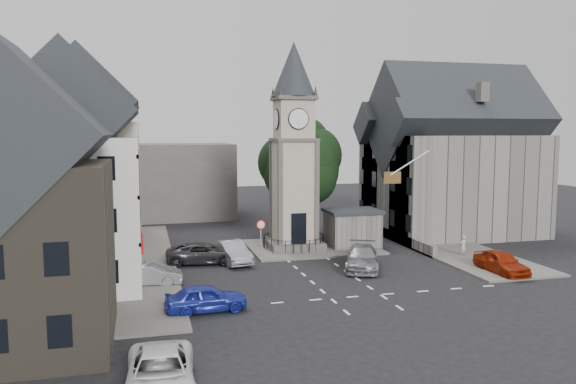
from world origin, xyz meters
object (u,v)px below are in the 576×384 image
object	(u,v)px
stone_shelter	(352,228)
pedestrian	(463,246)
car_west_blue	(206,298)
car_east_red	(501,262)
clock_tower	(294,147)

from	to	relation	value
stone_shelter	pedestrian	distance (m)	8.70
car_west_blue	car_east_red	distance (m)	19.99
clock_tower	car_west_blue	distance (m)	17.98
pedestrian	clock_tower	bearing A→B (deg)	-48.96
clock_tower	pedestrian	bearing A→B (deg)	-27.52
clock_tower	pedestrian	size ratio (longest dim) A/B	10.02
clock_tower	pedestrian	distance (m)	14.89
clock_tower	car_east_red	bearing A→B (deg)	-44.38
car_west_blue	pedestrian	bearing A→B (deg)	-72.24
stone_shelter	pedestrian	size ratio (longest dim) A/B	2.65
car_east_red	pedestrian	world-z (taller)	pedestrian
clock_tower	stone_shelter	world-z (taller)	clock_tower
car_west_blue	pedestrian	size ratio (longest dim) A/B	2.62
car_west_blue	pedestrian	world-z (taller)	pedestrian
clock_tower	car_west_blue	size ratio (longest dim) A/B	3.82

